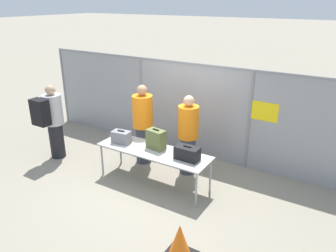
% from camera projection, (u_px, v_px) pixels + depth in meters
% --- Properties ---
extents(ground_plane, '(120.00, 120.00, 0.00)m').
position_uv_depth(ground_plane, '(154.00, 180.00, 6.87)').
color(ground_plane, gray).
extents(fence_section, '(8.60, 0.07, 2.22)m').
position_uv_depth(fence_section, '(191.00, 108.00, 7.67)').
color(fence_section, gray).
rests_on(fence_section, ground_plane).
extents(inspection_table, '(2.36, 0.73, 0.74)m').
position_uv_depth(inspection_table, '(154.00, 152.00, 6.53)').
color(inspection_table, '#B2B2AD').
rests_on(inspection_table, ground_plane).
extents(suitcase_grey, '(0.41, 0.27, 0.28)m').
position_uv_depth(suitcase_grey, '(121.00, 137.00, 6.82)').
color(suitcase_grey, slate).
rests_on(suitcase_grey, inspection_table).
extents(suitcase_olive, '(0.40, 0.26, 0.42)m').
position_uv_depth(suitcase_olive, '(156.00, 139.00, 6.52)').
color(suitcase_olive, '#566033').
rests_on(suitcase_olive, inspection_table).
extents(suitcase_black, '(0.46, 0.25, 0.28)m').
position_uv_depth(suitcase_black, '(187.00, 153.00, 6.11)').
color(suitcase_black, black).
rests_on(suitcase_black, inspection_table).
extents(traveler_hooded, '(0.44, 0.68, 1.76)m').
position_uv_depth(traveler_hooded, '(52.00, 119.00, 7.50)').
color(traveler_hooded, black).
rests_on(traveler_hooded, ground_plane).
extents(security_worker_near, '(0.43, 0.43, 1.74)m').
position_uv_depth(security_worker_near, '(188.00, 134.00, 6.87)').
color(security_worker_near, '#383D4C').
rests_on(security_worker_near, ground_plane).
extents(security_worker_far, '(0.45, 0.45, 1.83)m').
position_uv_depth(security_worker_far, '(143.00, 124.00, 7.32)').
color(security_worker_far, '#383D4C').
rests_on(security_worker_far, ground_plane).
extents(utility_trailer, '(3.31, 1.89, 0.65)m').
position_uv_depth(utility_trailer, '(272.00, 118.00, 9.32)').
color(utility_trailer, silver).
rests_on(utility_trailer, ground_plane).
extents(traffic_cone, '(0.45, 0.45, 0.57)m').
position_uv_depth(traffic_cone, '(180.00, 242.00, 4.74)').
color(traffic_cone, black).
rests_on(traffic_cone, ground_plane).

